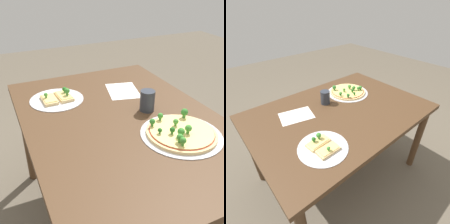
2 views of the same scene
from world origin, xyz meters
The scene contains 6 objects.
ground_plane centered at (0.00, 0.00, 0.00)m, with size 8.00×8.00×0.00m, color brown.
dining_table centered at (0.00, 0.00, 0.65)m, with size 1.36×0.95×0.73m.
pizza_tray_whole centered at (0.25, 0.17, 0.75)m, with size 0.37×0.37×0.07m.
pizza_tray_slice centered at (-0.34, -0.24, 0.74)m, with size 0.30×0.30×0.07m.
drinking_cup centered at (-0.02, 0.16, 0.79)m, with size 0.08×0.08×0.11m, color #2D333D.
paper_menu centered at (-0.30, 0.15, 0.73)m, with size 0.24×0.18×0.00m, color white.
Camera 2 is at (-0.75, -0.86, 1.48)m, focal length 28.00 mm.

